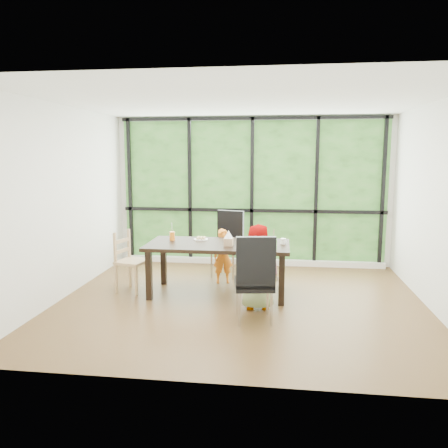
{
  "coord_description": "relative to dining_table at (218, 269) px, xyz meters",
  "views": [
    {
      "loc": [
        0.54,
        -5.88,
        2.01
      ],
      "look_at": [
        -0.25,
        0.21,
        1.05
      ],
      "focal_mm": 35.61,
      "sensor_mm": 36.0,
      "label": 1
    }
  ],
  "objects": [
    {
      "name": "tissue_box",
      "position": [
        0.17,
        -0.14,
        0.43
      ],
      "size": [
        0.13,
        0.13,
        0.11
      ],
      "primitive_type": "cube",
      "color": "tan",
      "rests_on": "dining_table"
    },
    {
      "name": "chair_interior_leather",
      "position": [
        0.58,
        -0.99,
        0.17
      ],
      "size": [
        0.52,
        0.52,
        1.08
      ],
      "primitive_type": "cube",
      "rotation": [
        0.0,
        0.0,
        3.3
      ],
      "color": "black",
      "rests_on": "ground"
    },
    {
      "name": "crepe_rolls_near",
      "position": [
        0.58,
        -0.22,
        0.41
      ],
      "size": [
        0.1,
        0.12,
        0.04
      ],
      "primitive_type": null,
      "color": "tan",
      "rests_on": "plate_near"
    },
    {
      "name": "placemat",
      "position": [
        0.54,
        -0.2,
        0.38
      ],
      "size": [
        0.48,
        0.35,
        0.01
      ],
      "primitive_type": "cube",
      "color": "tan",
      "rests_on": "dining_table"
    },
    {
      "name": "child_older",
      "position": [
        0.6,
        -0.55,
        0.19
      ],
      "size": [
        0.58,
        0.41,
        1.12
      ],
      "primitive_type": "imported",
      "rotation": [
        0.0,
        0.0,
        3.25
      ],
      "color": "gray",
      "rests_on": "ground"
    },
    {
      "name": "child_toddler",
      "position": [
        0.0,
        0.59,
        0.06
      ],
      "size": [
        0.36,
        0.28,
        0.86
      ],
      "primitive_type": "imported",
      "rotation": [
        0.0,
        0.0,
        0.26
      ],
      "color": "orange",
      "rests_on": "ground"
    },
    {
      "name": "foliage_backdrop",
      "position": [
        0.35,
        1.92,
        0.98
      ],
      "size": [
        4.8,
        0.02,
        2.65
      ],
      "primitive_type": "cube",
      "color": "#224A19",
      "rests_on": "back_wall"
    },
    {
      "name": "tissue",
      "position": [
        0.17,
        -0.14,
        0.54
      ],
      "size": [
        0.12,
        0.12,
        0.11
      ],
      "primitive_type": "cone",
      "color": "white",
      "rests_on": "tissue_box"
    },
    {
      "name": "straw_white",
      "position": [
        -0.71,
        0.16,
        0.54
      ],
      "size": [
        0.01,
        0.04,
        0.2
      ],
      "primitive_type": "cylinder",
      "rotation": [
        0.14,
        0.0,
        0.0
      ],
      "color": "white",
      "rests_on": "orange_cup"
    },
    {
      "name": "orange_cup",
      "position": [
        -0.71,
        0.16,
        0.44
      ],
      "size": [
        0.08,
        0.08,
        0.13
      ],
      "primitive_type": "cylinder",
      "color": "orange",
      "rests_on": "dining_table"
    },
    {
      "name": "window_sill",
      "position": [
        0.35,
        1.84,
        -0.33
      ],
      "size": [
        4.8,
        0.12,
        0.1
      ],
      "primitive_type": "cube",
      "color": "silver",
      "rests_on": "ground"
    },
    {
      "name": "crepe_rolls_far",
      "position": [
        -0.29,
        0.24,
        0.41
      ],
      "size": [
        0.15,
        0.12,
        0.04
      ],
      "primitive_type": null,
      "color": "tan",
      "rests_on": "plate_far"
    },
    {
      "name": "straw_pink",
      "position": [
        0.8,
        -0.28,
        0.55
      ],
      "size": [
        0.01,
        0.04,
        0.2
      ],
      "primitive_type": "cylinder",
      "rotation": [
        0.14,
        0.0,
        0.0
      ],
      "color": "pink",
      "rests_on": "green_cup"
    },
    {
      "name": "green_cup",
      "position": [
        0.8,
        -0.28,
        0.44
      ],
      "size": [
        0.08,
        0.08,
        0.13
      ],
      "primitive_type": "cylinder",
      "color": "#3AD126",
      "rests_on": "dining_table"
    },
    {
      "name": "back_wall",
      "position": [
        0.35,
        1.94,
        0.98
      ],
      "size": [
        5.0,
        0.0,
        5.0
      ],
      "primitive_type": "plane",
      "rotation": [
        1.57,
        0.0,
        0.0
      ],
      "color": "silver",
      "rests_on": "ground"
    },
    {
      "name": "ground",
      "position": [
        0.35,
        -0.31,
        -0.38
      ],
      "size": [
        5.0,
        5.0,
        0.0
      ],
      "primitive_type": "plane",
      "color": "black",
      "rests_on": "ground"
    },
    {
      "name": "window_mullions",
      "position": [
        0.35,
        1.88,
        0.98
      ],
      "size": [
        4.8,
        0.06,
        2.65
      ],
      "primitive_type": null,
      "color": "black",
      "rests_on": "back_wall"
    },
    {
      "name": "chair_end_beech",
      "position": [
        -1.27,
        -0.03,
        0.08
      ],
      "size": [
        0.49,
        0.5,
        0.9
      ],
      "primitive_type": "cube",
      "rotation": [
        0.0,
        0.0,
        1.33
      ],
      "color": "#A68559",
      "rests_on": "ground"
    },
    {
      "name": "chair_window_leather",
      "position": [
        -0.0,
        0.99,
        0.17
      ],
      "size": [
        0.56,
        0.56,
        1.08
      ],
      "primitive_type": "cube",
      "rotation": [
        0.0,
        0.0,
        -0.24
      ],
      "color": "black",
      "rests_on": "ground"
    },
    {
      "name": "dining_table",
      "position": [
        0.0,
        0.0,
        0.0
      ],
      "size": [
        2.12,
        1.17,
        0.75
      ],
      "primitive_type": "cube",
      "rotation": [
        0.0,
        0.0,
        0.1
      ],
      "color": "black",
      "rests_on": "ground"
    },
    {
      "name": "plate_near",
      "position": [
        0.58,
        -0.22,
        0.38
      ],
      "size": [
        0.25,
        0.25,
        0.02
      ],
      "primitive_type": "cylinder",
      "color": "white",
      "rests_on": "dining_table"
    },
    {
      "name": "white_mug",
      "position": [
        0.93,
        0.08,
        0.42
      ],
      "size": [
        0.08,
        0.08,
        0.08
      ],
      "primitive_type": "cylinder",
      "color": "white",
      "rests_on": "dining_table"
    },
    {
      "name": "plate_far",
      "position": [
        -0.29,
        0.24,
        0.38
      ],
      "size": [
        0.21,
        0.21,
        0.01
      ],
      "primitive_type": "cylinder",
      "color": "white",
      "rests_on": "dining_table"
    }
  ]
}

